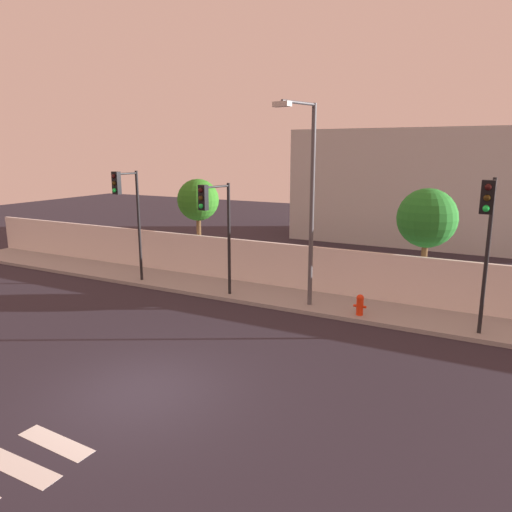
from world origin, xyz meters
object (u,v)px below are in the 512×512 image
Objects in this scene: traffic_light_right at (487,225)px; street_lamp_curbside at (308,191)px; fire_hydrant at (360,304)px; roadside_tree_leftmost at (198,201)px; traffic_light_center at (215,215)px; roadside_tree_midleft at (427,219)px; traffic_light_left at (127,202)px.

street_lamp_curbside is at bearing 172.41° from traffic_light_right.
fire_hydrant is 9.72m from roadside_tree_leftmost.
roadside_tree_midleft is (6.92, 3.79, -0.14)m from traffic_light_center.
traffic_light_left is 10.24m from fire_hydrant.
fire_hydrant is 0.17× the size of roadside_tree_midleft.
street_lamp_curbside is (7.75, 0.53, 0.74)m from traffic_light_left.
fire_hydrant is at bearing -1.50° from street_lamp_curbside.
roadside_tree_leftmost is (-6.73, 3.11, -0.95)m from street_lamp_curbside.
traffic_light_right is at bearing -10.85° from fire_hydrant.
traffic_light_center is 1.00× the size of roadside_tree_midleft.
traffic_light_center reaches higher than roadside_tree_midleft.
traffic_light_center is at bearing -173.28° from fire_hydrant.
traffic_light_left reaches higher than roadside_tree_leftmost.
traffic_light_right is 1.10× the size of roadside_tree_midleft.
roadside_tree_leftmost reaches higher than fire_hydrant.
street_lamp_curbside reaches higher than traffic_light_right.
traffic_light_right reaches higher than fire_hydrant.
traffic_light_right is at bearing -60.71° from roadside_tree_midleft.
traffic_light_center reaches higher than fire_hydrant.
traffic_light_left is at bearing -176.06° from street_lamp_curbside.
traffic_light_left is at bearing -177.18° from fire_hydrant.
roadside_tree_midleft is at bearing 64.26° from fire_hydrant.
roadside_tree_midleft is at bearing 41.29° from street_lamp_curbside.
traffic_light_center is at bearing 179.55° from traffic_light_right.
roadside_tree_midleft is at bearing 0.00° from roadside_tree_leftmost.
roadside_tree_leftmost is 10.27m from roadside_tree_midleft.
roadside_tree_leftmost is at bearing 162.72° from traffic_light_right.
traffic_light_center is at bearing -2.01° from traffic_light_left.
fire_hydrant is at bearing 169.15° from traffic_light_right.
traffic_light_center is 3.59m from street_lamp_curbside.
traffic_light_center is at bearing -151.26° from roadside_tree_midleft.
roadside_tree_leftmost is at bearing 74.25° from traffic_light_left.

